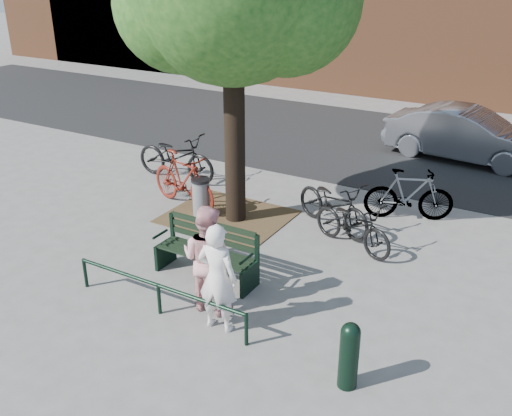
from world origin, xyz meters
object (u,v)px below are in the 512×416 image
Objects in this scene: litter_bin at (201,197)px; bicycle_c at (334,204)px; person_right at (207,258)px; park_bench at (208,250)px; parked_car at (467,135)px; bollard at (349,353)px; person_left at (217,278)px.

litter_bin is 0.41× the size of bicycle_c.
litter_bin is at bearing -56.67° from person_right.
park_bench is at bearing -59.20° from person_right.
litter_bin is 7.43m from parked_car.
bollard is 4.48m from bicycle_c.
bicycle_c reaches higher than park_bench.
person_right reaches higher than bicycle_c.
person_left is 1.78× the size of bollard.
person_right is 1.82× the size of bollard.
parked_car is at bearing -103.74° from person_left.
parked_car is at bearing 58.47° from litter_bin.
person_right is 9.20m from parked_car.
person_right reaches higher than parked_car.
bicycle_c is at bearing 172.48° from parked_car.
park_bench is at bearing 155.81° from bollard.
bicycle_c reaches higher than bollard.
litter_bin is at bearing 132.56° from bicycle_c.
parked_car is at bearing 73.89° from park_bench.
bicycle_c is at bearing -96.67° from person_left.
bicycle_c is at bearing 17.03° from litter_bin.
bicycle_c is (2.56, 0.78, 0.11)m from litter_bin.
bicycle_c is (1.06, 2.70, 0.03)m from park_bench.
park_bench is 0.89× the size of bicycle_c.
litter_bin is at bearing 127.94° from park_bench.
litter_bin is at bearing -56.31° from person_left.
park_bench is at bearing -52.06° from litter_bin.
person_left is at bearing 177.23° from parked_car.
bollard is 5.55m from litter_bin.
parked_car is at bearing 12.09° from bicycle_c.
park_bench is at bearing 169.80° from parked_car.
person_left is 2.04× the size of litter_bin.
bollard is at bearing -128.97° from bicycle_c.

